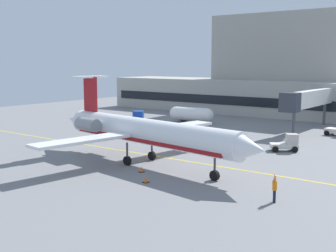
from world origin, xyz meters
TOP-DOWN VIEW (x-y plane):
  - ground at (-0.00, 0.00)m, footprint 120.00×120.00m
  - terminal_building at (-4.92, 46.79)m, footprint 70.39×12.95m
  - jet_bridge_west at (7.55, 30.63)m, footprint 2.40×17.30m
  - regional_jet at (2.26, -0.72)m, footprint 27.77×22.47m
  - baggage_tug at (-15.17, 18.46)m, footprint 3.69×4.44m
  - belt_loader at (11.30, 13.90)m, footprint 3.39×3.01m
  - fuel_tank at (-10.91, 27.17)m, footprint 7.87×3.06m
  - marshaller at (17.89, -4.53)m, footprint 0.52×0.75m
  - safety_cone_alpha at (4.38, -3.54)m, footprint 0.47×0.47m
  - safety_cone_bravo at (7.00, -6.04)m, footprint 0.47×0.47m
  - safety_cone_charlie at (0.86, 9.12)m, footprint 0.47×0.47m

SIDE VIEW (x-z plane):
  - ground at x=0.00m, z-range -0.10..0.00m
  - safety_cone_alpha at x=4.38m, z-range -0.03..0.52m
  - safety_cone_bravo at x=7.00m, z-range -0.03..0.52m
  - safety_cone_charlie at x=0.86m, z-range -0.03..0.52m
  - belt_loader at x=11.30m, z-range -0.10..1.91m
  - marshaller at x=17.89m, z-range 0.03..2.05m
  - baggage_tug at x=-15.17m, z-range -0.12..2.26m
  - fuel_tank at x=-10.91m, z-range 0.15..2.76m
  - regional_jet at x=2.26m, z-range -1.00..7.56m
  - jet_bridge_west at x=7.55m, z-range 1.62..7.63m
  - terminal_building at x=-4.92m, z-range -3.15..16.17m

